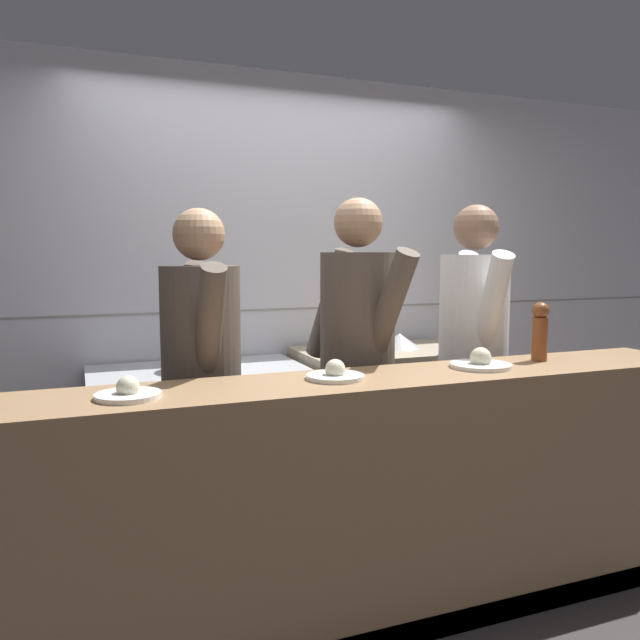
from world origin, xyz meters
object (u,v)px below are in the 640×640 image
(plated_dish_appetiser, at_px, (335,374))
(chef_head_cook, at_px, (202,382))
(chefs_knife, at_px, (363,355))
(plated_dish_dessert, at_px, (480,363))
(plated_dish_main, at_px, (128,393))
(pepper_mill, at_px, (540,330))
(mixing_bowl_steel, at_px, (399,341))
(chef_sous, at_px, (357,362))
(oven_range, at_px, (200,447))
(chef_line, at_px, (473,355))
(stock_pot, at_px, (197,356))

(plated_dish_appetiser, relative_size, chef_head_cook, 0.13)
(chefs_knife, bearing_deg, plated_dish_dessert, -84.58)
(plated_dish_main, distance_m, pepper_mill, 1.81)
(plated_dish_dessert, relative_size, chef_head_cook, 0.15)
(chefs_knife, relative_size, plated_dish_dessert, 1.39)
(chef_head_cook, bearing_deg, plated_dish_appetiser, -47.79)
(chef_head_cook, bearing_deg, mixing_bowl_steel, 27.69)
(chef_head_cook, height_order, chef_sous, chef_sous)
(plated_dish_dessert, height_order, chef_sous, chef_sous)
(plated_dish_appetiser, height_order, chef_head_cook, chef_head_cook)
(mixing_bowl_steel, distance_m, plated_dish_main, 2.10)
(oven_range, relative_size, chef_head_cook, 0.69)
(plated_dish_dessert, bearing_deg, chef_sous, 125.76)
(mixing_bowl_steel, xyz_separation_m, pepper_mill, (0.10, -1.13, 0.19))
(mixing_bowl_steel, height_order, plated_dish_dessert, plated_dish_dessert)
(chef_head_cook, height_order, chef_line, chef_line)
(oven_range, relative_size, mixing_bowl_steel, 4.46)
(chef_head_cook, xyz_separation_m, chef_line, (1.42, 0.02, 0.03))
(plated_dish_main, distance_m, plated_dish_appetiser, 0.78)
(plated_dish_main, bearing_deg, plated_dish_dessert, 1.78)
(plated_dish_appetiser, distance_m, chef_sous, 0.59)
(plated_dish_appetiser, bearing_deg, pepper_mill, 2.62)
(oven_range, distance_m, pepper_mill, 1.89)
(plated_dish_appetiser, xyz_separation_m, pepper_mill, (1.03, 0.05, 0.12))
(chefs_knife, bearing_deg, chef_head_cook, -153.81)
(mixing_bowl_steel, bearing_deg, chef_line, -84.26)
(mixing_bowl_steel, xyz_separation_m, chef_head_cook, (-1.36, -0.70, -0.02))
(chefs_knife, xyz_separation_m, chef_line, (0.41, -0.47, 0.05))
(chefs_knife, height_order, plated_dish_dessert, plated_dish_dessert)
(chefs_knife, relative_size, plated_dish_main, 1.65)
(plated_dish_dessert, height_order, chef_line, chef_line)
(chef_sous, bearing_deg, plated_dish_appetiser, -139.09)
(oven_range, height_order, chefs_knife, chefs_knife)
(chefs_knife, xyz_separation_m, plated_dish_main, (-1.36, -1.02, 0.11))
(oven_range, distance_m, plated_dish_appetiser, 1.34)
(chef_sous, bearing_deg, mixing_bowl_steel, 32.74)
(stock_pot, distance_m, chef_head_cook, 0.66)
(plated_dish_appetiser, height_order, pepper_mill, pepper_mill)
(plated_dish_dessert, distance_m, pepper_mill, 0.37)
(plated_dish_appetiser, xyz_separation_m, chef_head_cook, (-0.43, 0.48, -0.09))
(stock_pot, distance_m, plated_dish_dessert, 1.52)
(chef_line, bearing_deg, plated_dish_dessert, -109.34)
(oven_range, height_order, chef_line, chef_line)
(chefs_knife, height_order, chef_sous, chef_sous)
(mixing_bowl_steel, bearing_deg, plated_dish_appetiser, -128.10)
(chef_sous, bearing_deg, chef_head_cook, 164.87)
(chefs_knife, height_order, chef_line, chef_line)
(stock_pot, relative_size, chef_head_cook, 0.18)
(pepper_mill, bearing_deg, chef_sous, 147.65)
(oven_range, bearing_deg, stock_pot, -120.42)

